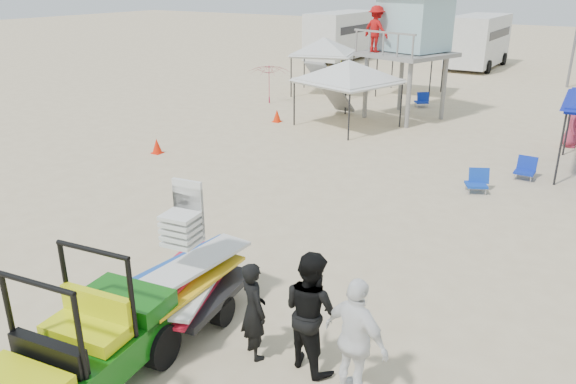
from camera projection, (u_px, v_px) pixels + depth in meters
The scene contains 19 objects.
ground at pixel (176, 305), 10.06m from camera, with size 140.00×140.00×0.00m, color beige.
utility_cart at pixel (74, 338), 7.56m from camera, with size 1.69×2.84×2.04m.
surf_trailer at pixel (190, 271), 9.43m from camera, with size 1.62×2.61×2.15m.
man_left at pixel (254, 310), 8.47m from camera, with size 0.58×0.38×1.59m, color black.
man_mid at pixel (311, 311), 8.19m from camera, with size 0.92×0.72×1.89m, color black.
man_right at pixel (356, 340), 7.58m from camera, with size 1.07×0.45×1.83m, color white.
lifeguard_tower at pixel (408, 28), 22.21m from camera, with size 3.84×3.84×4.86m.
canopy_white_a at pixel (349, 64), 21.27m from camera, with size 3.85×3.85×2.97m.
canopy_white_b at pixel (324, 40), 27.40m from camera, with size 3.44×3.44×3.16m.
canopy_white_c at pixel (413, 40), 27.22m from camera, with size 3.03×3.03×3.18m.
umbrella_a at pixel (269, 84), 25.79m from camera, with size 1.95×1.99×1.79m, color #B11235.
umbrella_b at pixel (341, 65), 31.31m from camera, with size 1.96×2.00×1.80m, color #C6CA12.
cone_near at pixel (157, 146), 18.63m from camera, with size 0.34×0.34×0.50m, color red.
cone_far at pixel (277, 116), 22.69m from camera, with size 0.34×0.34×0.50m, color red.
beach_chair_a at pixel (422, 100), 25.37m from camera, with size 0.73×0.84×0.64m.
beach_chair_b at pixel (478, 180), 15.29m from camera, with size 0.71×0.79×0.64m.
beach_chair_c at pixel (526, 168), 16.28m from camera, with size 0.54×0.58×0.64m.
rv_far_left at pixel (342, 34), 39.08m from camera, with size 2.64×6.80×3.25m.
rv_mid_left at pixel (479, 39), 35.80m from camera, with size 2.65×6.50×3.25m.
Camera 1 is at (6.32, -6.26, 5.50)m, focal length 35.00 mm.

